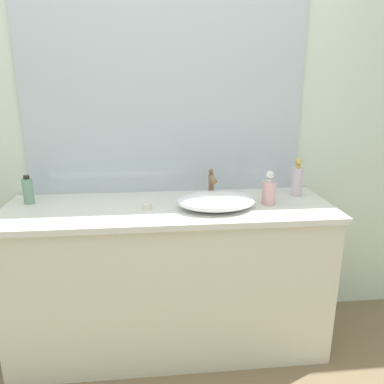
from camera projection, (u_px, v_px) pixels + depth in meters
The scene contains 9 objects.
bathroom_wall_rear at pixel (147, 118), 2.17m from camera, with size 6.00×0.06×2.60m, color silver.
vanity_counter at pixel (170, 277), 2.10m from camera, with size 1.77×0.58×0.86m.
wall_mirror_panel at pixel (165, 91), 2.10m from camera, with size 1.60×0.01×1.18m, color #B2BCC6.
sink_basin at pixel (216, 201), 1.94m from camera, with size 0.41×0.29×0.08m, color white.
faucet at pixel (212, 183), 2.07m from camera, with size 0.03×0.15×0.17m.
soap_dispenser at pixel (269, 191), 1.99m from camera, with size 0.07×0.07×0.19m.
lotion_bottle at pixel (28, 191), 2.01m from camera, with size 0.05×0.05×0.16m.
perfume_bottle at pixel (297, 180), 2.14m from camera, with size 0.06×0.06×0.22m.
candle_jar at pixel (147, 206), 1.93m from camera, with size 0.05×0.05×0.03m, color beige.
Camera 1 is at (0.04, -1.49, 1.49)m, focal length 34.58 mm.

